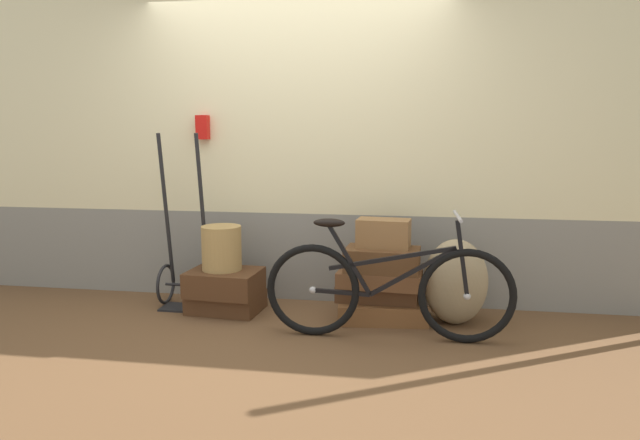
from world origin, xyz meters
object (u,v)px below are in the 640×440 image
burlap_sack (455,282)px  luggage_trolley (186,269)px  suitcase_2 (382,311)px  suitcase_3 (377,292)px  suitcase_4 (380,278)px  wicker_basket (222,248)px  suitcase_0 (226,302)px  suitcase_6 (384,233)px  suitcase_1 (225,282)px  bicycle (388,290)px  suitcase_5 (382,260)px

burlap_sack → luggage_trolley: bearing=177.3°
suitcase_2 → suitcase_3: suitcase_3 is taller
suitcase_3 → luggage_trolley: size_ratio=0.43×
suitcase_4 → wicker_basket: wicker_basket is taller
suitcase_0 → luggage_trolley: 0.45m
suitcase_4 → suitcase_6: (0.02, 0.02, 0.34)m
luggage_trolley → burlap_sack: size_ratio=2.21×
suitcase_1 → burlap_sack: size_ratio=0.86×
luggage_trolley → wicker_basket: bearing=-16.6°
suitcase_1 → bicycle: size_ratio=0.32×
suitcase_6 → burlap_sack: size_ratio=0.61×
wicker_basket → bicycle: bicycle is taller
suitcase_0 → burlap_sack: 1.82m
suitcase_3 → suitcase_5: (0.04, -0.05, 0.27)m
burlap_sack → bicycle: bicycle is taller
suitcase_5 → luggage_trolley: size_ratio=0.39×
suitcase_5 → suitcase_2: bearing=75.7°
suitcase_3 → burlap_sack: burlap_sack is taller
suitcase_3 → luggage_trolley: bearing=179.4°
suitcase_5 → burlap_sack: bearing=7.0°
suitcase_6 → bicycle: bicycle is taller
luggage_trolley → bicycle: 1.76m
suitcase_5 → suitcase_4: bearing=159.2°
luggage_trolley → bicycle: size_ratio=0.83×
luggage_trolley → burlap_sack: 2.18m
suitcase_1 → suitcase_0: bearing=100.4°
luggage_trolley → burlap_sack: bearing=-2.7°
burlap_sack → suitcase_3: bearing=177.7°
suitcase_5 → luggage_trolley: bearing=179.1°
suitcase_6 → suitcase_2: bearing=-76.9°
suitcase_3 → suitcase_6: size_ratio=1.57×
suitcase_0 → burlap_sack: (1.80, -0.01, 0.25)m
wicker_basket → suitcase_4: bearing=-0.8°
suitcase_0 → suitcase_2: 1.26m
suitcase_3 → burlap_sack: (0.58, -0.02, 0.11)m
suitcase_6 → wicker_basket: bearing=-173.7°
suitcase_1 → bicycle: 1.37m
wicker_basket → burlap_sack: bearing=0.2°
suitcase_3 → suitcase_6: (0.04, -0.02, 0.46)m
suitcase_0 → luggage_trolley: bearing=171.3°
suitcase_1 → suitcase_5: (1.25, -0.00, 0.23)m
suitcase_0 → suitcase_1: suitcase_1 is taller
suitcase_5 → suitcase_1: bearing=-176.3°
suitcase_1 → suitcase_6: (1.25, 0.03, 0.43)m
suitcase_0 → suitcase_6: 1.39m
suitcase_2 → wicker_basket: wicker_basket is taller
suitcase_0 → luggage_trolley: luggage_trolley is taller
suitcase_3 → wicker_basket: 1.27m
bicycle → burlap_sack: bearing=40.2°
suitcase_4 → wicker_basket: size_ratio=1.77×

